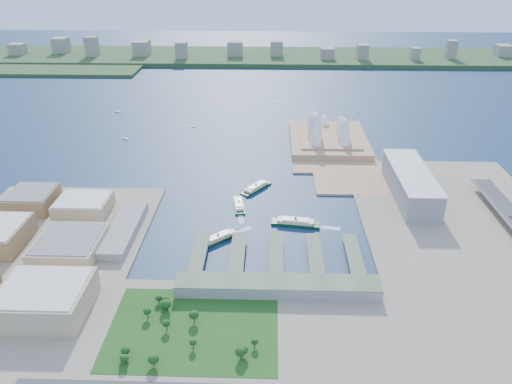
{
  "coord_description": "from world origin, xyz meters",
  "views": [
    {
      "loc": [
        6.58,
        -530.07,
        310.07
      ],
      "look_at": [
        -12.03,
        53.24,
        18.0
      ],
      "focal_mm": 35.0,
      "sensor_mm": 36.0,
      "label": 1
    }
  ],
  "objects_px": {
    "ferry_b": "(256,186)",
    "ferry_d": "(296,221)",
    "opera_house": "(329,126)",
    "car_c": "(510,216)",
    "ferry_a": "(239,203)",
    "ferry_c": "(218,237)",
    "toaster_building": "(410,184)"
  },
  "relations": [
    {
      "from": "toaster_building",
      "to": "ferry_b",
      "type": "bearing_deg",
      "value": 175.5
    },
    {
      "from": "ferry_a",
      "to": "car_c",
      "type": "height_order",
      "value": "car_c"
    },
    {
      "from": "ferry_c",
      "to": "car_c",
      "type": "relative_size",
      "value": 10.63
    },
    {
      "from": "ferry_a",
      "to": "ferry_b",
      "type": "height_order",
      "value": "ferry_b"
    },
    {
      "from": "opera_house",
      "to": "ferry_c",
      "type": "bearing_deg",
      "value": -116.34
    },
    {
      "from": "opera_house",
      "to": "ferry_a",
      "type": "xyz_separation_m",
      "value": [
        -139.48,
        -233.93,
        -27.37
      ]
    },
    {
      "from": "toaster_building",
      "to": "ferry_b",
      "type": "height_order",
      "value": "toaster_building"
    },
    {
      "from": "ferry_b",
      "to": "ferry_d",
      "type": "relative_size",
      "value": 0.92
    },
    {
      "from": "ferry_a",
      "to": "ferry_c",
      "type": "height_order",
      "value": "ferry_c"
    },
    {
      "from": "ferry_b",
      "to": "ferry_c",
      "type": "relative_size",
      "value": 1.03
    },
    {
      "from": "ferry_b",
      "to": "ferry_d",
      "type": "distance_m",
      "value": 108.92
    },
    {
      "from": "ferry_a",
      "to": "ferry_c",
      "type": "relative_size",
      "value": 0.93
    },
    {
      "from": "ferry_c",
      "to": "ferry_d",
      "type": "relative_size",
      "value": 0.89
    },
    {
      "from": "opera_house",
      "to": "ferry_c",
      "type": "xyz_separation_m",
      "value": [
        -157.92,
        -318.91,
        -27.03
      ]
    },
    {
      "from": "opera_house",
      "to": "car_c",
      "type": "relative_size",
      "value": 36.39
    },
    {
      "from": "toaster_building",
      "to": "car_c",
      "type": "bearing_deg",
      "value": -37.54
    },
    {
      "from": "ferry_c",
      "to": "toaster_building",
      "type": "bearing_deg",
      "value": -106.06
    },
    {
      "from": "ferry_b",
      "to": "opera_house",
      "type": "bearing_deg",
      "value": 92.97
    },
    {
      "from": "opera_house",
      "to": "car_c",
      "type": "xyz_separation_m",
      "value": [
        191.0,
        -277.61,
        -16.43
      ]
    },
    {
      "from": "toaster_building",
      "to": "car_c",
      "type": "xyz_separation_m",
      "value": [
        101.0,
        -77.61,
        -4.93
      ]
    },
    {
      "from": "toaster_building",
      "to": "car_c",
      "type": "height_order",
      "value": "toaster_building"
    },
    {
      "from": "opera_house",
      "to": "car_c",
      "type": "bearing_deg",
      "value": -55.47
    },
    {
      "from": "ferry_b",
      "to": "car_c",
      "type": "relative_size",
      "value": 10.96
    },
    {
      "from": "opera_house",
      "to": "car_c",
      "type": "height_order",
      "value": "opera_house"
    },
    {
      "from": "toaster_building",
      "to": "ferry_d",
      "type": "xyz_separation_m",
      "value": [
        -156.82,
        -79.52,
        -14.94
      ]
    },
    {
      "from": "ferry_b",
      "to": "car_c",
      "type": "xyz_separation_m",
      "value": [
        309.43,
        -94.0,
        10.44
      ]
    },
    {
      "from": "ferry_a",
      "to": "ferry_c",
      "type": "bearing_deg",
      "value": -110.8
    },
    {
      "from": "opera_house",
      "to": "ferry_d",
      "type": "distance_m",
      "value": 288.61
    },
    {
      "from": "ferry_b",
      "to": "ferry_d",
      "type": "height_order",
      "value": "ferry_d"
    },
    {
      "from": "opera_house",
      "to": "ferry_c",
      "type": "distance_m",
      "value": 356.89
    },
    {
      "from": "opera_house",
      "to": "toaster_building",
      "type": "distance_m",
      "value": 219.62
    },
    {
      "from": "ferry_a",
      "to": "ferry_b",
      "type": "relative_size",
      "value": 0.9
    }
  ]
}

